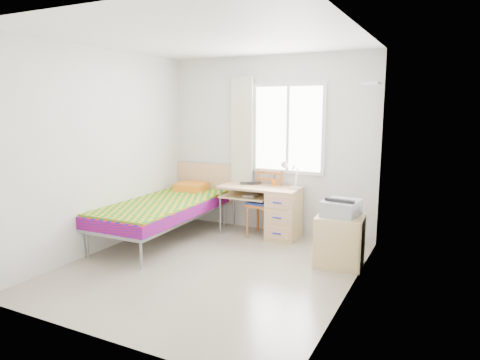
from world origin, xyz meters
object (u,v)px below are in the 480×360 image
object	(u,v)px
bed	(166,206)
printer	(341,207)
chair	(266,199)
cabinet	(339,241)
desk	(279,211)

from	to	relation	value
bed	printer	xyz separation A→B (m)	(2.46, 0.11, 0.23)
bed	chair	bearing A→B (deg)	31.76
bed	cabinet	world-z (taller)	bed
bed	cabinet	distance (m)	2.47
desk	bed	bearing A→B (deg)	-153.62
chair	cabinet	world-z (taller)	chair
chair	cabinet	bearing A→B (deg)	-26.44
bed	desk	world-z (taller)	bed
chair	bed	bearing A→B (deg)	-143.96
bed	cabinet	bearing A→B (deg)	0.61
printer	bed	bearing A→B (deg)	-171.10
chair	printer	size ratio (longest dim) A/B	1.98
bed	cabinet	xyz separation A→B (m)	(2.46, 0.08, -0.17)
bed	desk	size ratio (longest dim) A/B	1.92
desk	chair	bearing A→B (deg)	168.05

